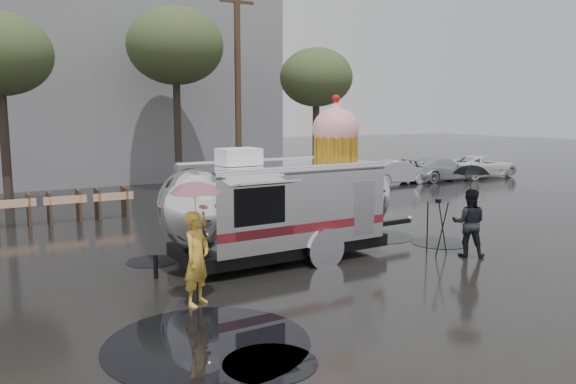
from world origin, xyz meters
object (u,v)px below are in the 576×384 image
person_left (197,259)px  person_right (469,223)px  airstream_trailer (284,200)px  tripod (437,222)px

person_left → person_right: person_left is taller
airstream_trailer → tripod: airstream_trailer is taller
airstream_trailer → tripod: 3.85m
person_right → person_left: bearing=45.0°
airstream_trailer → tripod: (3.46, -1.60, -0.60)m
person_left → tripod: (6.48, 0.56, -0.06)m
person_left → tripod: person_left is taller
person_left → tripod: bearing=-32.9°
person_left → tripod: 6.50m
person_left → person_right: 7.03m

